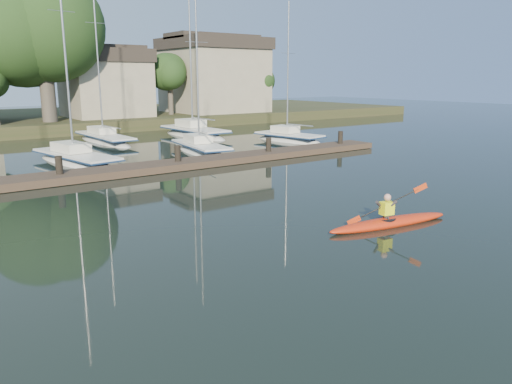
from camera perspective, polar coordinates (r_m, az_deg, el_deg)
ground at (r=13.70m, az=7.42°, el=-7.08°), size 160.00×160.00×0.00m
kayak at (r=16.61m, az=14.98°, el=-3.16°), size 4.73×1.42×1.50m
dock at (r=25.32m, az=-14.93°, el=2.39°), size 34.00×2.00×1.80m
sailboat_2 at (r=29.57m, az=-19.84°, el=2.79°), size 3.38×8.58×13.85m
sailboat_3 at (r=32.11m, az=-6.35°, el=4.24°), size 2.96×7.49×11.76m
sailboat_4 at (r=37.58m, az=3.76°, el=5.55°), size 3.03×6.78×11.12m
sailboat_6 at (r=38.66m, az=-16.89°, el=5.25°), size 2.12×9.10×14.40m
sailboat_7 at (r=41.03m, az=-7.06°, el=6.07°), size 2.66×8.91×14.23m
shore at (r=50.68m, az=-24.58°, el=10.22°), size 90.00×25.25×12.75m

